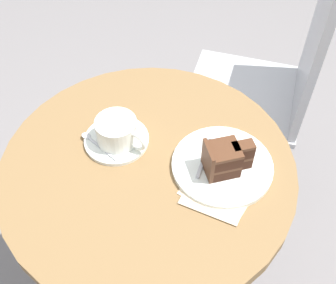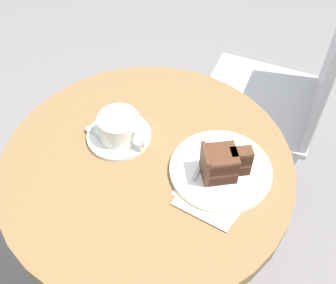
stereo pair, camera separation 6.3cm
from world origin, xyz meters
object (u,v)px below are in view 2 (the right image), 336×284
object	(u,v)px
cake_plate	(220,170)
saucer	(119,136)
coffee_cup	(120,127)
teaspoon	(97,137)
cake_slice	(222,163)
cafe_chair	(293,84)
fork	(209,150)
napkin	(215,192)

from	to	relation	value
cake_plate	saucer	bearing A→B (deg)	-163.50
saucer	coffee_cup	distance (m)	0.04
teaspoon	cake_slice	size ratio (longest dim) A/B	1.08
cake_plate	cafe_chair	world-z (taller)	cafe_chair
cake_slice	cafe_chair	world-z (taller)	cafe_chair
cake_slice	fork	distance (m)	0.07
teaspoon	napkin	size ratio (longest dim) A/B	0.70
coffee_cup	cake_plate	world-z (taller)	coffee_cup
coffee_cup	cafe_chair	world-z (taller)	cafe_chair
napkin	fork	bearing A→B (deg)	134.58
cake_plate	fork	bearing A→B (deg)	155.12
cake_plate	cake_slice	xyz separation A→B (m)	(0.01, -0.01, 0.04)
saucer	napkin	xyz separation A→B (m)	(0.26, 0.02, -0.00)
napkin	cafe_chair	size ratio (longest dim) A/B	0.16
coffee_cup	napkin	xyz separation A→B (m)	(0.25, 0.02, -0.04)
coffee_cup	fork	world-z (taller)	coffee_cup
fork	cafe_chair	bearing A→B (deg)	-12.12
teaspoon	napkin	bearing A→B (deg)	-159.28
coffee_cup	napkin	size ratio (longest dim) A/B	0.78
cake_plate	cafe_chair	size ratio (longest dim) A/B	0.22
fork	coffee_cup	bearing A→B (deg)	101.95
cake_slice	cafe_chair	size ratio (longest dim) A/B	0.11
cake_plate	napkin	size ratio (longest dim) A/B	1.37
saucer	cafe_chair	world-z (taller)	cafe_chair
saucer	fork	distance (m)	0.21
cake_plate	napkin	xyz separation A→B (m)	(0.02, -0.05, -0.00)
saucer	cake_slice	size ratio (longest dim) A/B	1.41
saucer	cake_plate	size ratio (longest dim) A/B	0.67
coffee_cup	cafe_chair	distance (m)	0.65
teaspoon	fork	size ratio (longest dim) A/B	0.78
fork	cake_slice	bearing A→B (deg)	-136.93
teaspoon	cake_slice	distance (m)	0.29
cake_slice	teaspoon	bearing A→B (deg)	-160.66
napkin	cafe_chair	world-z (taller)	cafe_chair
cake_plate	napkin	bearing A→B (deg)	-65.21
cake_plate	fork	world-z (taller)	fork
saucer	coffee_cup	bearing A→B (deg)	-10.14
cake_slice	cake_plate	bearing A→B (deg)	123.41
coffee_cup	teaspoon	size ratio (longest dim) A/B	1.11
fork	saucer	bearing A→B (deg)	100.69
cake_slice	napkin	distance (m)	0.06
coffee_cup	teaspoon	world-z (taller)	coffee_cup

